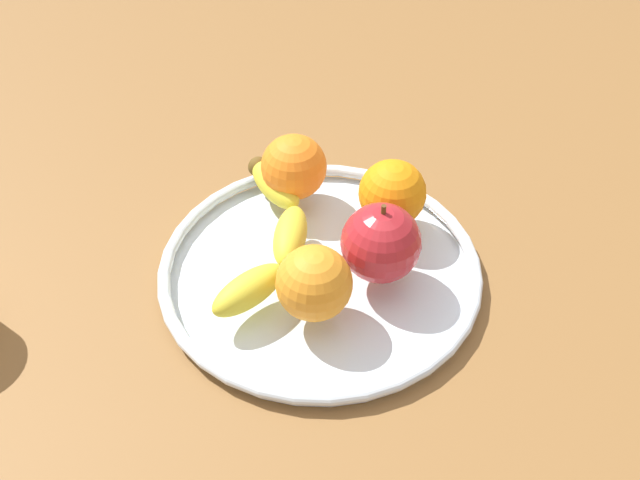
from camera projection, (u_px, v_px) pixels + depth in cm
name	position (u px, v px, depth cm)	size (l,w,h in cm)	color
ground_plane	(320.00, 290.00, 72.78)	(160.96, 160.96, 4.00)	brown
fruit_bowl	(320.00, 270.00, 70.74)	(30.36, 30.36, 1.80)	silver
banana	(271.00, 231.00, 70.97)	(22.23, 10.01, 3.07)	yellow
apple	(381.00, 243.00, 66.84)	(7.29, 7.29, 8.09)	#AD2128
orange_front_left	(294.00, 167.00, 75.09)	(6.65, 6.65, 6.65)	orange
orange_back_left	(392.00, 193.00, 72.25)	(6.59, 6.59, 6.59)	orange
orange_front_right	(314.00, 283.00, 63.79)	(6.66, 6.66, 6.66)	orange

